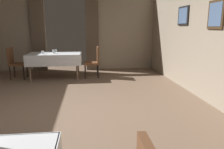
% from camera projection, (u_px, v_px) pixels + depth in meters
% --- Properties ---
extents(ground, '(10.08, 10.08, 0.00)m').
position_uv_depth(ground, '(47.00, 114.00, 3.85)').
color(ground, '#7A604C').
extents(wall_back, '(6.40, 0.27, 3.00)m').
position_uv_depth(wall_back, '(66.00, 27.00, 7.58)').
color(wall_back, gray).
rests_on(wall_back, ground).
extents(dining_table_mid, '(1.55, 0.97, 0.75)m').
position_uv_depth(dining_table_mid, '(55.00, 56.00, 6.45)').
color(dining_table_mid, '#7A604C').
rests_on(dining_table_mid, ground).
extents(chair_mid_right, '(0.44, 0.44, 0.93)m').
position_uv_depth(chair_mid_right, '(94.00, 60.00, 6.58)').
color(chair_mid_right, black).
rests_on(chair_mid_right, ground).
extents(chair_mid_left, '(0.44, 0.44, 0.93)m').
position_uv_depth(chair_mid_left, '(15.00, 62.00, 6.37)').
color(chair_mid_left, black).
rests_on(chair_mid_left, ground).
extents(glass_mid_a, '(0.06, 0.06, 0.09)m').
position_uv_depth(glass_mid_a, '(56.00, 51.00, 6.73)').
color(glass_mid_a, silver).
rests_on(glass_mid_a, dining_table_mid).
extents(glass_mid_b, '(0.08, 0.08, 0.09)m').
position_uv_depth(glass_mid_b, '(43.00, 52.00, 6.24)').
color(glass_mid_b, silver).
rests_on(glass_mid_b, dining_table_mid).
extents(glass_mid_c, '(0.07, 0.07, 0.11)m').
position_uv_depth(glass_mid_c, '(54.00, 52.00, 6.37)').
color(glass_mid_c, silver).
rests_on(glass_mid_c, dining_table_mid).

